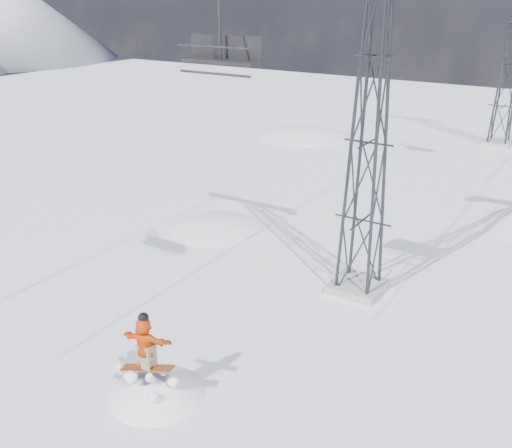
{
  "coord_description": "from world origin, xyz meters",
  "views": [
    {
      "loc": [
        7.48,
        -9.44,
        10.11
      ],
      "look_at": [
        -1.17,
        4.21,
        3.49
      ],
      "focal_mm": 40.0,
      "sensor_mm": 36.0,
      "label": 1
    }
  ],
  "objects_px": {
    "snowboarder_jump": "(161,442)",
    "lift_chair_near": "(222,52)",
    "lift_tower_near": "(368,143)",
    "lift_tower_far": "(510,66)"
  },
  "relations": [
    {
      "from": "lift_tower_near",
      "to": "lift_tower_far",
      "type": "bearing_deg",
      "value": 90.0
    },
    {
      "from": "lift_tower_far",
      "to": "lift_tower_near",
      "type": "bearing_deg",
      "value": -90.0
    },
    {
      "from": "lift_chair_near",
      "to": "lift_tower_near",
      "type": "bearing_deg",
      "value": 66.53
    },
    {
      "from": "lift_tower_far",
      "to": "lift_chair_near",
      "type": "distance_m",
      "value": 30.32
    },
    {
      "from": "lift_tower_far",
      "to": "lift_chair_near",
      "type": "xyz_separation_m",
      "value": [
        -2.2,
        -30.07,
        3.2
      ]
    },
    {
      "from": "lift_chair_near",
      "to": "lift_tower_far",
      "type": "bearing_deg",
      "value": 85.82
    },
    {
      "from": "lift_tower_far",
      "to": "snowboarder_jump",
      "type": "distance_m",
      "value": 34.13
    },
    {
      "from": "lift_tower_near",
      "to": "snowboarder_jump",
      "type": "distance_m",
      "value": 11.17
    },
    {
      "from": "snowboarder_jump",
      "to": "lift_chair_near",
      "type": "relative_size",
      "value": 2.42
    },
    {
      "from": "snowboarder_jump",
      "to": "lift_chair_near",
      "type": "bearing_deg",
      "value": 88.69
    }
  ]
}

